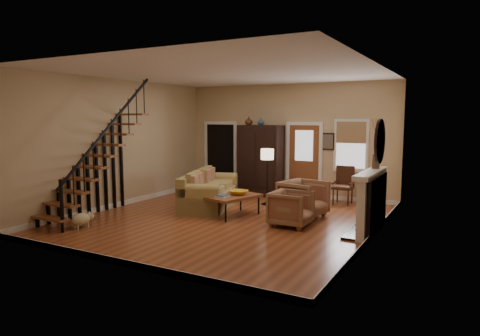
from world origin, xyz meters
The scene contains 15 objects.
room centered at (-0.41, 1.76, 1.51)m, with size 7.00×7.33×3.30m.
staircase centered at (-2.78, -1.30, 1.60)m, with size 0.94×2.80×3.20m, color brown, non-canonical shape.
fireplace centered at (3.13, 0.50, 0.74)m, with size 0.33×1.95×2.30m.
armoire centered at (-0.70, 3.15, 1.05)m, with size 1.30×0.60×2.10m, color black, non-canonical shape.
vase_a centered at (-1.05, 3.05, 2.22)m, with size 0.24×0.24×0.25m, color #4C2619.
vase_b centered at (-0.65, 3.05, 2.21)m, with size 0.20×0.20×0.21m, color #334C60.
sofa centered at (-1.08, 0.91, 0.44)m, with size 1.03×2.38×0.89m, color #9D8447, non-canonical shape.
coffee_table centered at (-0.05, 0.35, 0.25)m, with size 0.75×1.28×0.49m, color brown, non-canonical shape.
bowl centered at (0.00, 0.50, 0.55)m, with size 0.44×0.44×0.11m, color orange.
books centered at (-0.17, 0.05, 0.52)m, with size 0.24×0.32×0.06m, color beige, non-canonical shape.
armchair_left centered at (1.50, 0.13, 0.38)m, with size 0.81×0.84×0.76m, color brown.
armchair_right centered at (1.44, 1.04, 0.43)m, with size 0.93×0.95×0.87m, color brown.
floor_lamp centered at (0.08, 1.93, 0.75)m, with size 0.34×0.34×1.50m, color black, non-canonical shape.
side_chair centered at (1.85, 2.95, 0.51)m, with size 0.54×0.54×1.02m, color #3B1D12, non-canonical shape.
dog centered at (-2.31, -2.18, 0.17)m, with size 0.27×0.46×0.33m, color beige, non-canonical shape.
Camera 1 is at (4.85, -8.29, 2.33)m, focal length 32.00 mm.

